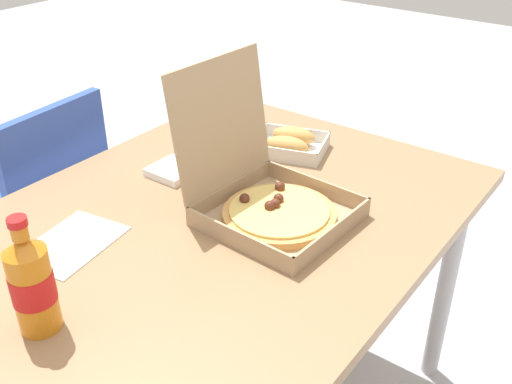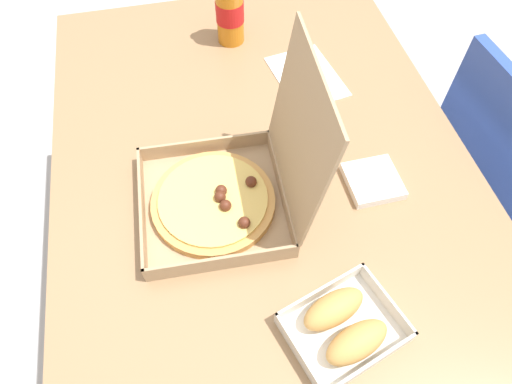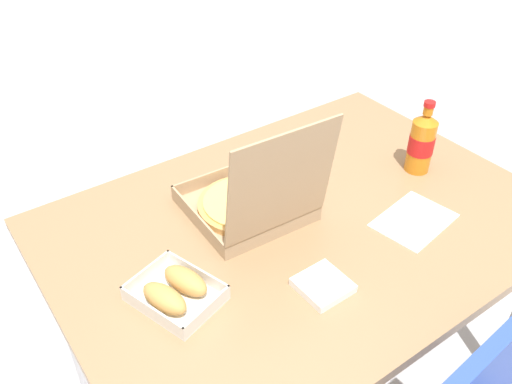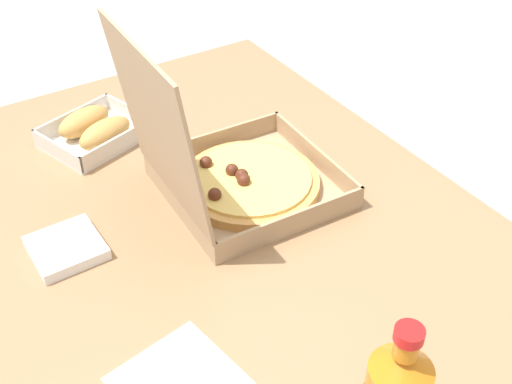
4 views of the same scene
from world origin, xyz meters
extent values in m
cube|color=#997551|center=(0.00, 0.00, 0.69)|extent=(1.29, 0.92, 0.03)
cylinder|color=#B7B7BC|center=(0.57, -0.39, 0.34)|extent=(0.05, 0.05, 0.68)
cube|color=tan|center=(0.10, -0.13, 0.71)|extent=(0.30, 0.30, 0.01)
cube|color=tan|center=(0.09, -0.27, 0.73)|extent=(0.29, 0.02, 0.04)
cube|color=tan|center=(-0.04, -0.12, 0.73)|extent=(0.02, 0.29, 0.04)
cube|color=tan|center=(0.24, -0.13, 0.73)|extent=(0.02, 0.29, 0.04)
cube|color=tan|center=(0.11, 0.02, 0.73)|extent=(0.29, 0.02, 0.04)
cube|color=tan|center=(0.11, 0.04, 0.90)|extent=(0.29, 0.06, 0.29)
cylinder|color=tan|center=(0.10, -0.13, 0.72)|extent=(0.25, 0.25, 0.02)
cylinder|color=#EAC666|center=(0.10, -0.13, 0.73)|extent=(0.22, 0.22, 0.01)
sphere|color=#562819|center=(0.13, -0.10, 0.74)|extent=(0.02, 0.02, 0.02)
sphere|color=#562819|center=(0.08, -0.04, 0.74)|extent=(0.02, 0.02, 0.02)
sphere|color=#562819|center=(0.10, -0.11, 0.74)|extent=(0.02, 0.02, 0.02)
sphere|color=#562819|center=(0.09, -0.11, 0.74)|extent=(0.02, 0.02, 0.02)
sphere|color=#562819|center=(0.17, -0.08, 0.74)|extent=(0.02, 0.02, 0.02)
cube|color=white|center=(0.41, 0.05, 0.71)|extent=(0.20, 0.23, 0.00)
cube|color=silver|center=(0.43, -0.04, 0.73)|extent=(0.14, 0.05, 0.03)
cube|color=silver|center=(0.38, 0.14, 0.73)|extent=(0.14, 0.05, 0.03)
cube|color=silver|center=(0.34, 0.03, 0.73)|extent=(0.06, 0.18, 0.03)
cube|color=silver|center=(0.47, 0.07, 0.73)|extent=(0.06, 0.18, 0.03)
ellipsoid|color=tan|center=(0.37, 0.04, 0.74)|extent=(0.09, 0.13, 0.05)
ellipsoid|color=tan|center=(0.44, 0.06, 0.74)|extent=(0.09, 0.13, 0.05)
cone|color=orange|center=(-0.43, 0.01, 0.88)|extent=(0.07, 0.07, 0.02)
cylinder|color=orange|center=(-0.43, 0.01, 0.90)|extent=(0.03, 0.03, 0.02)
cylinder|color=red|center=(-0.43, 0.01, 0.92)|extent=(0.03, 0.03, 0.01)
cube|color=white|center=(0.12, 0.21, 0.72)|extent=(0.11, 0.11, 0.02)
camera|label=1|loc=(-0.82, -0.75, 1.43)|focal=41.55mm
camera|label=2|loc=(0.61, -0.15, 1.50)|focal=31.79mm
camera|label=3|loc=(0.74, 0.83, 1.63)|focal=38.21mm
camera|label=4|loc=(-0.71, 0.37, 1.45)|focal=46.04mm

